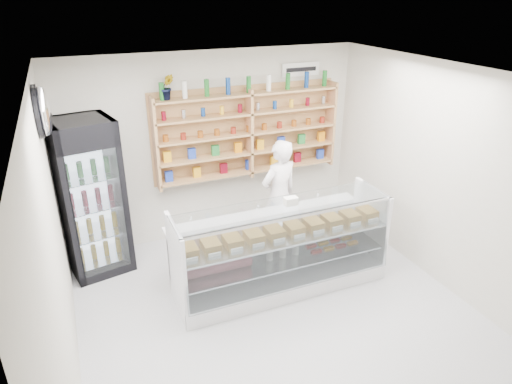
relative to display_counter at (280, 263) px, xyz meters
name	(u,v)px	position (x,y,z in m)	size (l,w,h in m)	color
room	(289,217)	(-0.27, -0.71, 1.07)	(5.00, 5.00, 5.00)	#B2B1B6
display_counter	(280,263)	(0.00, 0.00, 0.00)	(2.72, 0.81, 1.19)	white
shop_worker	(279,196)	(0.41, 0.91, 0.50)	(0.61, 0.40, 1.67)	white
drinks_cooler	(90,198)	(-2.12, 1.37, 0.73)	(0.89, 0.88, 2.11)	black
wall_shelving	(249,133)	(0.23, 1.63, 1.26)	(2.84, 0.28, 1.33)	tan
potted_plant	(167,87)	(-0.94, 1.63, 2.03)	(0.19, 0.15, 0.34)	#1E6626
security_mirror	(43,111)	(-2.44, 0.49, 2.12)	(0.15, 0.50, 0.50)	silver
wall_sign	(301,69)	(1.13, 1.76, 2.12)	(0.62, 0.03, 0.20)	white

